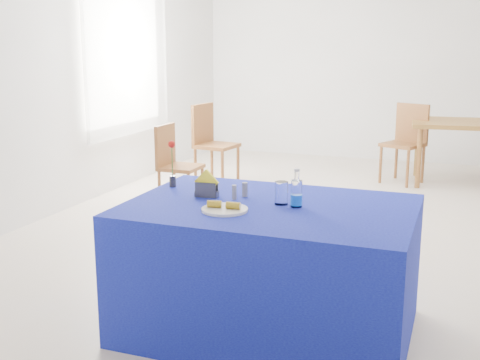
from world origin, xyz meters
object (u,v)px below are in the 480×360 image
blue_table (269,268)px  oak_table (473,128)px  chair_win_a (174,160)px  plate (225,210)px  chair_bg_left (407,137)px  water_bottle (296,194)px  chair_win_b (210,139)px

blue_table → oak_table: size_ratio=1.09×
oak_table → chair_win_a: bearing=-142.7°
plate → blue_table: (0.19, 0.21, -0.39)m
oak_table → chair_bg_left: size_ratio=1.55×
chair_bg_left → chair_win_a: bearing=-111.8°
water_bottle → oak_table: 4.53m
plate → oak_table: plate is taller
blue_table → water_bottle: (0.15, 0.01, 0.45)m
water_bottle → oak_table: (0.95, 4.43, -0.15)m
blue_table → chair_win_b: chair_win_b is taller
water_bottle → oak_table: water_bottle is taller
chair_bg_left → chair_win_b: bearing=-131.8°
plate → chair_bg_left: chair_bg_left is taller
blue_table → chair_win_a: (-1.74, 2.27, 0.11)m
oak_table → chair_win_a: chair_win_a is taller
water_bottle → chair_win_b: (-1.95, 3.33, -0.28)m
plate → oak_table: 4.82m
chair_bg_left → oak_table: bearing=34.1°
chair_bg_left → chair_win_b: chair_win_b is taller
oak_table → chair_bg_left: chair_bg_left is taller
plate → blue_table: size_ratio=0.16×
blue_table → oak_table: 4.58m
plate → water_bottle: size_ratio=1.18×
water_bottle → oak_table: bearing=77.9°
blue_table → water_bottle: bearing=3.6°
plate → chair_win_a: bearing=122.1°
chair_win_b → oak_table: bearing=-60.8°
chair_bg_left → chair_win_a: 2.93m
blue_table → plate: bearing=-132.2°
blue_table → chair_win_b: bearing=118.3°
water_bottle → chair_win_a: (-1.89, 2.26, -0.34)m
plate → chair_win_a: 2.94m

